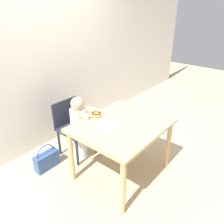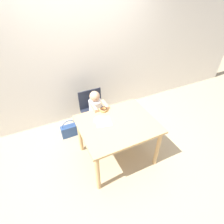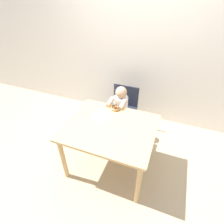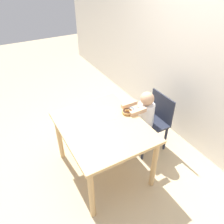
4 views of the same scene
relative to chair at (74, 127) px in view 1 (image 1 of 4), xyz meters
The scene contains 9 objects.
ground_plane 0.91m from the chair, 83.72° to the right, with size 12.00×12.00×0.00m, color tan.
wall_back 1.00m from the chair, 81.06° to the left, with size 8.00×0.05×2.50m.
dining_table 0.83m from the chair, 83.72° to the right, with size 1.09×0.90×0.73m.
chair is the anchor object (origin of this frame).
child_figure 0.13m from the chair, 90.00° to the right, with size 0.24×0.42×0.92m.
donut 0.54m from the chair, 86.38° to the right, with size 0.13×0.13×0.05m.
napkin 0.75m from the chair, 97.06° to the right, with size 0.26×0.26×0.00m.
handbag 0.57m from the chair, behind, with size 0.33×0.12×0.36m.
plate 0.71m from the chair, 100.22° to the right, with size 0.19×0.19×0.01m.
Camera 1 is at (-1.79, -1.33, 2.00)m, focal length 35.00 mm.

